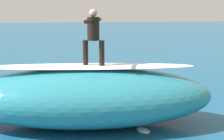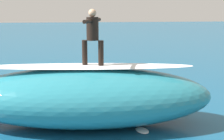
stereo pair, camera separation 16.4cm
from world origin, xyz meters
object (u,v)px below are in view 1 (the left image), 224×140
object	(u,v)px
surfboard_paddling	(125,94)
surfer_paddling	(128,90)
buoy_marker	(185,94)
surfboard_riding	(94,66)
surfer_riding	(93,33)

from	to	relation	value
surfboard_paddling	surfer_paddling	distance (m)	0.21
surfer_paddling	buoy_marker	world-z (taller)	buoy_marker
surfboard_paddling	surfer_paddling	world-z (taller)	surfer_paddling
surfboard_riding	surfer_riding	size ratio (longest dim) A/B	1.31
surfboard_paddling	surfboard_riding	bearing A→B (deg)	80.51
surfer_riding	surfer_paddling	distance (m)	4.65
buoy_marker	surfboard_riding	bearing A→B (deg)	31.28
surfer_paddling	surfer_riding	bearing A→B (deg)	78.58
surfer_riding	buoy_marker	size ratio (longest dim) A/B	2.00
surfboard_paddling	surfer_paddling	xyz separation A→B (m)	(-0.12, 0.03, 0.17)
surfer_riding	surfboard_paddling	distance (m)	4.74
surfer_paddling	buoy_marker	bearing A→B (deg)	168.63
surfer_riding	buoy_marker	distance (m)	5.20
surfer_paddling	buoy_marker	xyz separation A→B (m)	(-2.12, 1.06, 0.04)
surfer_riding	surfboard_paddling	bearing A→B (deg)	-95.53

